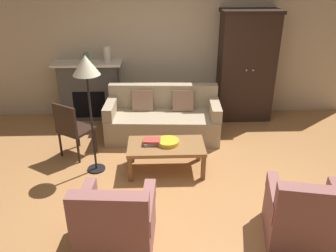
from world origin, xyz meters
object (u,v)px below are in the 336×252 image
(fireplace, at_px, (90,90))
(mantel_vase_jade, at_px, (86,58))
(side_chair_wooden, at_px, (72,127))
(coffee_table, at_px, (166,148))
(mantel_vase_cream, at_px, (107,54))
(fruit_bowl, at_px, (168,142))
(couch, at_px, (163,119))
(armoire, at_px, (246,66))
(armchair_near_right, at_px, (305,219))
(floor_lamp, at_px, (87,73))
(book_stack, at_px, (152,142))
(armchair_near_left, at_px, (116,224))

(fireplace, height_order, mantel_vase_jade, mantel_vase_jade)
(side_chair_wooden, bearing_deg, coffee_table, -17.60)
(mantel_vase_cream, bearing_deg, fruit_bowl, -61.60)
(couch, distance_m, coffee_table, 1.12)
(coffee_table, bearing_deg, mantel_vase_jade, 125.50)
(fruit_bowl, bearing_deg, couch, 92.46)
(armoire, bearing_deg, coffee_table, -129.50)
(armoire, xyz_separation_m, couch, (-1.58, -0.77, -0.71))
(armoire, height_order, armchair_near_right, armoire)
(fruit_bowl, bearing_deg, armoire, 50.60)
(mantel_vase_cream, height_order, floor_lamp, floor_lamp)
(coffee_table, relative_size, mantel_vase_cream, 3.76)
(couch, relative_size, book_stack, 7.51)
(couch, distance_m, fruit_bowl, 1.10)
(book_stack, bearing_deg, side_chair_wooden, 160.90)
(armchair_near_left, distance_m, side_chair_wooden, 2.16)
(fruit_bowl, distance_m, armchair_near_left, 1.67)
(armchair_near_right, bearing_deg, coffee_table, 133.35)
(couch, height_order, side_chair_wooden, side_chair_wooden)
(couch, xyz_separation_m, mantel_vase_jade, (-1.37, 0.83, 0.89))
(book_stack, distance_m, armchair_near_left, 1.60)
(fireplace, bearing_deg, mantel_vase_cream, -2.70)
(armoire, height_order, book_stack, armoire)
(coffee_table, height_order, mantel_vase_jade, mantel_vase_jade)
(couch, relative_size, mantel_vase_jade, 11.54)
(mantel_vase_jade, distance_m, mantel_vase_cream, 0.38)
(book_stack, distance_m, floor_lamp, 1.32)
(armoire, height_order, side_chair_wooden, armoire)
(couch, distance_m, armchair_near_right, 3.00)
(fruit_bowl, xyz_separation_m, floor_lamp, (-1.06, 0.02, 1.03))
(fruit_bowl, distance_m, book_stack, 0.23)
(book_stack, bearing_deg, fruit_bowl, -0.42)
(mantel_vase_cream, distance_m, floor_lamp, 1.92)
(armchair_near_left, bearing_deg, armoire, 58.04)
(armoire, bearing_deg, book_stack, -133.43)
(side_chair_wooden, bearing_deg, armoire, 25.77)
(armoire, xyz_separation_m, armchair_near_right, (-0.13, -3.40, -0.71))
(armoire, height_order, fruit_bowl, armoire)
(coffee_table, distance_m, mantel_vase_cream, 2.37)
(fruit_bowl, xyz_separation_m, book_stack, (-0.23, 0.00, 0.01))
(armoire, bearing_deg, fruit_bowl, -129.40)
(fireplace, distance_m, fruit_bowl, 2.41)
(fireplace, bearing_deg, coffee_table, -54.75)
(mantel_vase_jade, distance_m, armchair_near_left, 3.68)
(mantel_vase_jade, bearing_deg, mantel_vase_cream, 0.00)
(armoire, distance_m, couch, 1.89)
(book_stack, bearing_deg, armoire, 46.57)
(floor_lamp, bearing_deg, mantel_vase_jade, 100.69)
(armchair_near_left, xyz_separation_m, floor_lamp, (-0.46, 1.57, 1.17))
(armoire, distance_m, coffee_table, 2.54)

